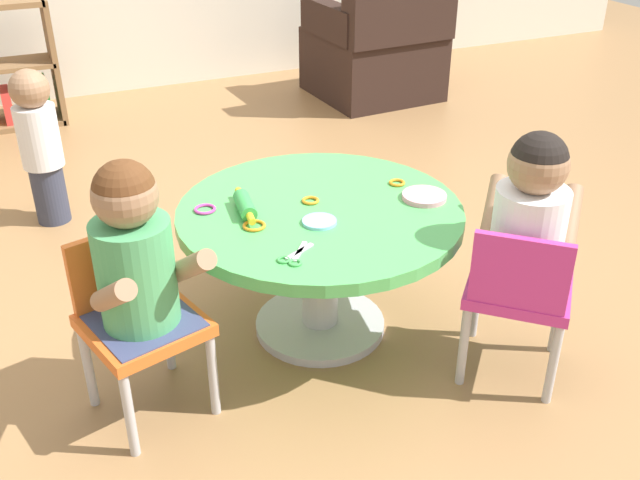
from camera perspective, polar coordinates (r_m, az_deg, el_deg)
name	(u,v)px	position (r m, az deg, el deg)	size (l,w,h in m)	color
ground_plane	(320,327)	(2.53, 0.00, -6.83)	(10.00, 10.00, 0.00)	#9E7247
craft_table	(320,238)	(2.34, 0.00, 0.18)	(0.90, 0.90, 0.46)	silver
child_chair_left	(137,317)	(2.11, -14.05, -5.88)	(0.37, 0.37, 0.54)	#B7B7BC
seated_child_left	(134,253)	(1.96, -14.30, -0.99)	(0.35, 0.40, 0.51)	#3F4772
child_chair_right	(518,291)	(2.24, 15.19, -3.85)	(0.42, 0.42, 0.54)	#B7B7BC
seated_child_right	(530,217)	(2.17, 16.06, 1.73)	(0.43, 0.44, 0.51)	#3F4772
armchair_dark	(377,49)	(4.73, 4.50, 14.66)	(0.75, 0.76, 0.85)	black
toddler_standing	(40,143)	(3.28, -21.00, 7.07)	(0.17, 0.17, 0.67)	#33384C
rolling_pin	(245,205)	(2.26, -5.87, 2.70)	(0.07, 0.23, 0.05)	green
craft_scissors	(294,257)	(2.02, -2.05, -1.33)	(0.14, 0.13, 0.01)	silver
playdough_blob_0	(424,196)	(2.37, 8.13, 3.38)	(0.14, 0.14, 0.02)	pink
playdough_blob_1	(319,222)	(2.20, -0.05, 1.45)	(0.10, 0.10, 0.01)	#8CCCF2
cookie_cutter_0	(254,226)	(2.19, -5.16, 1.12)	(0.07, 0.07, 0.01)	orange
cookie_cutter_1	(397,183)	(2.47, 6.02, 4.47)	(0.05, 0.05, 0.01)	orange
cookie_cutter_2	(205,209)	(2.30, -8.96, 2.39)	(0.07, 0.07, 0.01)	#D83FA5
cookie_cutter_3	(310,200)	(2.33, -0.75, 3.10)	(0.06, 0.06, 0.01)	orange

